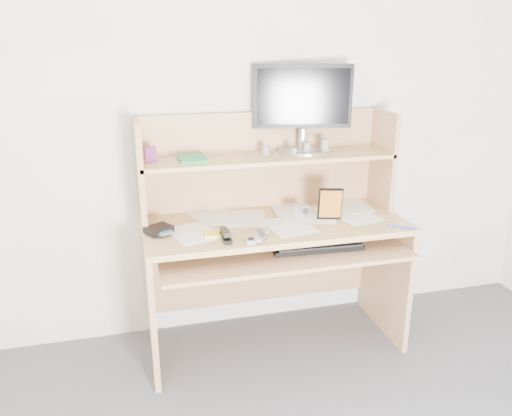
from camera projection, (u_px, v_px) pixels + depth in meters
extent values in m
cube|color=white|center=(261.00, 120.00, 2.81)|extent=(3.60, 0.04, 2.50)
cube|color=tan|center=(276.00, 225.00, 2.68)|extent=(1.40, 0.60, 0.03)
cube|color=tan|center=(151.00, 302.00, 2.64)|extent=(0.03, 0.56, 0.72)
cube|color=tan|center=(385.00, 274.00, 2.96)|extent=(0.03, 0.56, 0.72)
cube|color=tan|center=(262.00, 269.00, 3.07)|extent=(1.34, 0.02, 0.41)
cube|color=tan|center=(282.00, 250.00, 2.60)|extent=(1.28, 0.55, 0.02)
cube|color=tan|center=(262.00, 160.00, 2.85)|extent=(1.40, 0.02, 0.55)
cube|color=tan|center=(141.00, 174.00, 2.56)|extent=(0.03, 0.30, 0.55)
cube|color=tan|center=(382.00, 159.00, 2.89)|extent=(0.03, 0.30, 0.55)
cube|color=tan|center=(269.00, 158.00, 2.71)|extent=(1.38, 0.30, 0.02)
cube|color=white|center=(276.00, 222.00, 2.67)|extent=(1.32, 0.54, 0.01)
cube|color=black|center=(316.00, 246.00, 2.59)|extent=(0.48, 0.19, 0.02)
cube|color=black|center=(316.00, 243.00, 2.59)|extent=(0.45, 0.18, 0.01)
cube|color=#979893|center=(261.00, 235.00, 2.46)|extent=(0.12, 0.16, 0.02)
cube|color=#ACABAE|center=(250.00, 239.00, 2.40)|extent=(0.05, 0.09, 0.02)
cube|color=black|center=(226.00, 234.00, 2.43)|extent=(0.04, 0.14, 0.04)
cube|color=black|center=(159.00, 229.00, 2.51)|extent=(0.16, 0.15, 0.03)
cube|color=#FFF143|center=(213.00, 234.00, 2.49)|extent=(0.09, 0.09, 0.01)
cube|color=silver|center=(300.00, 211.00, 2.75)|extent=(0.10, 0.07, 0.06)
cube|color=black|center=(330.00, 204.00, 2.66)|extent=(0.13, 0.05, 0.18)
cylinder|color=#1A28C3|center=(401.00, 227.00, 2.57)|extent=(0.13, 0.09, 0.01)
cube|color=maroon|center=(151.00, 155.00, 2.55)|extent=(0.06, 0.03, 0.08)
cube|color=#388D63|center=(193.00, 159.00, 2.59)|extent=(0.15, 0.20, 0.02)
cylinder|color=black|center=(266.00, 151.00, 2.70)|extent=(0.04, 0.04, 0.05)
cylinder|color=silver|center=(307.00, 149.00, 2.73)|extent=(0.05, 0.05, 0.06)
cylinder|color=black|center=(294.00, 152.00, 2.69)|extent=(0.04, 0.04, 0.05)
cylinder|color=white|center=(325.00, 146.00, 2.76)|extent=(0.06, 0.06, 0.08)
cylinder|color=#A6A6AB|center=(303.00, 151.00, 2.79)|extent=(0.28, 0.28, 0.02)
cylinder|color=#A6A6AB|center=(303.00, 139.00, 2.78)|extent=(0.05, 0.05, 0.11)
cube|color=black|center=(302.00, 96.00, 2.73)|extent=(0.55, 0.14, 0.34)
cube|color=black|center=(304.00, 97.00, 2.71)|extent=(0.50, 0.10, 0.30)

